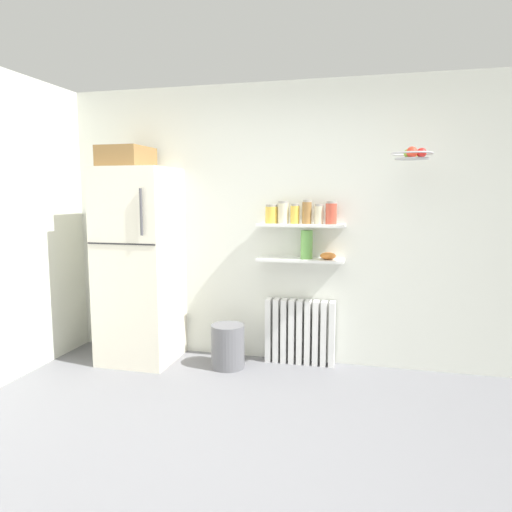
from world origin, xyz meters
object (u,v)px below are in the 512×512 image
Objects in this scene: refrigerator at (139,261)px; storage_jar_1 at (283,212)px; storage_jar_5 at (331,213)px; vase at (307,245)px; hanging_fruit_basket at (413,154)px; radiator at (300,332)px; shelf_bowl at (328,256)px; trash_bin at (228,346)px; storage_jar_3 at (307,212)px; storage_jar_2 at (295,214)px; storage_jar_4 at (319,214)px; storage_jar_0 at (271,214)px.

storage_jar_1 is (1.34, 0.22, 0.46)m from refrigerator.
vase is (-0.21, 0.00, -0.29)m from storage_jar_5.
hanging_fruit_basket is (1.08, -0.27, 0.48)m from storage_jar_1.
shelf_bowl is (0.25, -0.03, 0.73)m from radiator.
radiator is at bearing 22.92° from trash_bin.
refrigerator is 9.38× the size of storage_jar_3.
radiator is 1.12m from storage_jar_3.
storage_jar_3 reaches higher than storage_jar_1.
storage_jar_2 is 0.56× the size of hanging_fruit_basket.
storage_jar_4 is 1.26× the size of shelf_bowl.
storage_jar_2 is (-0.05, -0.03, 1.10)m from radiator.
vase is at bearing -0.00° from storage_jar_3.
vase is at bearing 7.92° from refrigerator.
storage_jar_5 is 0.39m from shelf_bowl.
storage_jar_2 is at bearing -151.03° from radiator.
vase is (1.56, 0.22, 0.18)m from refrigerator.
hanging_fruit_basket is at bearing -15.28° from storage_jar_2.
storage_jar_3 is 0.67× the size of hanging_fruit_basket.
trash_bin is at bearing -146.50° from storage_jar_0.
storage_jar_0 is at bearing 180.00° from vase.
storage_jar_2 is at bearing 164.72° from hanging_fruit_basket.
refrigerator is 1.33m from storage_jar_0.
storage_jar_5 is at bearing -0.00° from shelf_bowl.
storage_jar_5 is (0.27, -0.03, 1.11)m from radiator.
refrigerator is 11.30× the size of storage_jar_4.
hanging_fruit_basket is (0.92, -0.30, 1.59)m from radiator.
radiator is at bearing 169.54° from storage_jar_4.
storage_jar_1 reaches higher than shelf_bowl.
shelf_bowl is at bearing 0.00° from storage_jar_4.
shelf_bowl is 1.23m from trash_bin.
storage_jar_3 is at bearing 180.00° from storage_jar_5.
vase is at bearing 180.00° from shelf_bowl.
radiator is at bearing 28.97° from storage_jar_2.
storage_jar_3 is 0.44m from shelf_bowl.
storage_jar_2 is 0.84× the size of storage_jar_3.
refrigerator is at bearing -172.07° from storage_jar_3.
refrigerator is at bearing 178.86° from trash_bin.
radiator is at bearing 162.16° from hanging_fruit_basket.
storage_jar_3 reaches higher than vase.
storage_jar_5 is (0.11, 0.00, 0.01)m from storage_jar_4.
refrigerator reaches higher than trash_bin.
storage_jar_2 is at bearing 180.00° from storage_jar_5.
hanging_fruit_basket is (1.54, -0.03, 1.69)m from trash_bin.
trash_bin is (-0.46, -0.23, -1.22)m from storage_jar_1.
refrigerator reaches higher than vase.
shelf_bowl is (0.52, 0.00, -0.37)m from storage_jar_0.
storage_jar_0 is at bearing -180.00° from storage_jar_3.
vase is 0.65× the size of trash_bin.
storage_jar_0 is 1.28m from trash_bin.
storage_jar_1 reaches higher than radiator.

